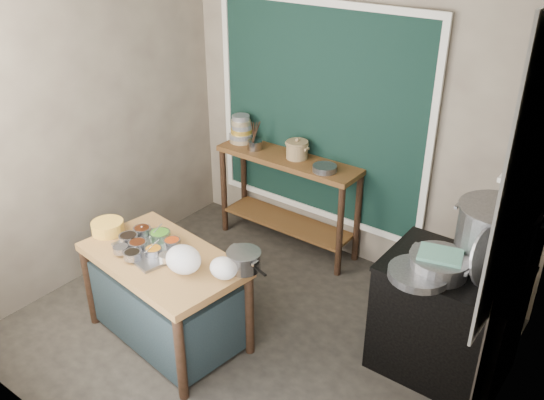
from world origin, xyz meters
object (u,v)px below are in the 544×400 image
Objects in this scene: stove_block at (445,320)px; saucepan at (244,260)px; yellow_basin at (108,227)px; steamer at (439,265)px; prep_table at (166,297)px; back_counter at (288,202)px; condiment_tray at (149,249)px; utensil_cup at (255,145)px; ceramic_crock at (297,151)px; stock_pot at (494,235)px.

stove_block is 3.53× the size of saucepan.
yellow_basin is 2.51m from steamer.
back_counter reaches higher than prep_table.
condiment_tray is 3.47× the size of utensil_cup.
prep_table is at bearing -90.45° from ceramic_crock.
stock_pot reaches higher than steamer.
condiment_tray is 0.93× the size of stock_pot.
utensil_cup is 0.67× the size of ceramic_crock.
ceramic_crock is at bearing 19.23° from back_counter.
utensil_cup reaches higher than stove_block.
utensil_cup is (-1.02, 1.41, 0.17)m from saucepan.
saucepan is at bearing -65.92° from back_counter.
stove_block is at bearing 45.91° from saucepan.
prep_table is at bearing 1.35° from yellow_basin.
condiment_tray is at bearing -92.38° from back_counter.
stove_block is at bearing 34.86° from prep_table.
back_counter reaches higher than stove_block.
back_counter is 3.55× the size of steamer.
ceramic_crock is at bearing 85.08° from condiment_tray.
yellow_basin is at bearing -171.42° from prep_table.
condiment_tray is 1.75m from ceramic_crock.
steamer is at bearing 42.36° from saucepan.
stove_block is at bearing -16.95° from utensil_cup.
saucepan is 1.60m from ceramic_crock.
stock_pot is at bearing 52.44° from stove_block.
utensil_cup is (-0.30, 1.66, 0.23)m from condiment_tray.
back_counter reaches higher than condiment_tray.
ceramic_crock reaches higher than prep_table.
ceramic_crock is 2.06m from stock_pot.
stove_block is at bearing 21.88° from yellow_basin.
stove_block is 0.54m from steamer.
prep_table is 0.73m from yellow_basin.
steamer reaches higher than stove_block.
stove_block reaches higher than condiment_tray.
ceramic_crock is at bearing 157.44° from stove_block.
stock_pot is at bearing 28.85° from condiment_tray.
back_counter is 2.21m from stock_pot.
stock_pot is at bearing 56.40° from steamer.
utensil_cup is at bearing 141.71° from saucepan.
saucepan reaches higher than stove_block.
stove_block is 2.22m from condiment_tray.
utensil_cup is 2.48m from stock_pot.
stock_pot is at bearing 49.33° from saucepan.
back_counter is at bearing 72.79° from yellow_basin.
stove_block is 2.06m from ceramic_crock.
steamer is (-0.23, -0.34, -0.14)m from stock_pot.
stock_pot reaches higher than prep_table.
stove_block is 1.50m from saucepan.
prep_table is 8.64× the size of utensil_cup.
yellow_basin reaches higher than condiment_tray.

